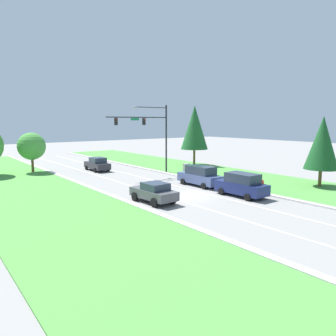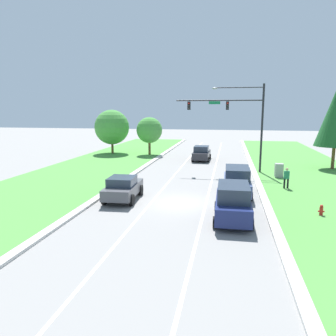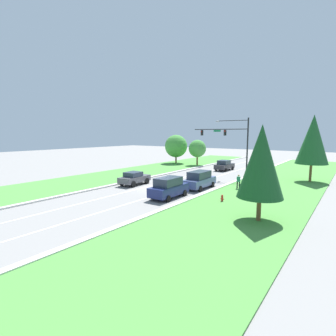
{
  "view_description": "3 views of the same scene",
  "coord_description": "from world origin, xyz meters",
  "px_view_note": "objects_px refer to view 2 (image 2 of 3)",
  "views": [
    {
      "loc": [
        -18.45,
        -21.23,
        6.5
      ],
      "look_at": [
        1.58,
        5.31,
        1.74
      ],
      "focal_mm": 35.0,
      "sensor_mm": 36.0,
      "label": 1
    },
    {
      "loc": [
        3.15,
        -20.69,
        6.09
      ],
      "look_at": [
        -2.09,
        7.4,
        0.97
      ],
      "focal_mm": 35.0,
      "sensor_mm": 36.0,
      "label": 2
    },
    {
      "loc": [
        18.38,
        -23.55,
        6.37
      ],
      "look_at": [
        -1.86,
        4.47,
        1.79
      ],
      "focal_mm": 28.0,
      "sensor_mm": 36.0,
      "label": 3
    }
  ],
  "objects_px": {
    "charcoal_sedan": "(202,153)",
    "oak_far_left_tree": "(112,127)",
    "graphite_sedan": "(123,188)",
    "oak_near_left_tree": "(149,130)",
    "utility_cabinet": "(279,171)",
    "slate_blue_suv": "(237,181)",
    "fire_hydrant": "(321,211)",
    "navy_suv": "(233,202)",
    "traffic_signal_mast": "(238,114)",
    "pedestrian": "(286,177)"
  },
  "relations": [
    {
      "from": "oak_far_left_tree",
      "to": "fire_hydrant",
      "type": "bearing_deg",
      "value": -48.15
    },
    {
      "from": "navy_suv",
      "to": "pedestrian",
      "type": "distance_m",
      "value": 9.02
    },
    {
      "from": "charcoal_sedan",
      "to": "fire_hydrant",
      "type": "bearing_deg",
      "value": -65.77
    },
    {
      "from": "traffic_signal_mast",
      "to": "navy_suv",
      "type": "relative_size",
      "value": 1.8
    },
    {
      "from": "utility_cabinet",
      "to": "oak_near_left_tree",
      "type": "distance_m",
      "value": 19.76
    },
    {
      "from": "slate_blue_suv",
      "to": "charcoal_sedan",
      "type": "bearing_deg",
      "value": 103.28
    },
    {
      "from": "traffic_signal_mast",
      "to": "oak_far_left_tree",
      "type": "height_order",
      "value": "traffic_signal_mast"
    },
    {
      "from": "utility_cabinet",
      "to": "oak_near_left_tree",
      "type": "xyz_separation_m",
      "value": [
        -15.02,
        12.55,
        2.7
      ]
    },
    {
      "from": "navy_suv",
      "to": "fire_hydrant",
      "type": "relative_size",
      "value": 6.73
    },
    {
      "from": "charcoal_sedan",
      "to": "oak_far_left_tree",
      "type": "relative_size",
      "value": 0.76
    },
    {
      "from": "traffic_signal_mast",
      "to": "pedestrian",
      "type": "height_order",
      "value": "traffic_signal_mast"
    },
    {
      "from": "navy_suv",
      "to": "oak_near_left_tree",
      "type": "xyz_separation_m",
      "value": [
        -10.85,
        24.87,
        2.33
      ]
    },
    {
      "from": "navy_suv",
      "to": "oak_near_left_tree",
      "type": "relative_size",
      "value": 0.93
    },
    {
      "from": "charcoal_sedan",
      "to": "slate_blue_suv",
      "type": "relative_size",
      "value": 0.92
    },
    {
      "from": "charcoal_sedan",
      "to": "oak_far_left_tree",
      "type": "xyz_separation_m",
      "value": [
        -12.76,
        3.88,
        2.82
      ]
    },
    {
      "from": "graphite_sedan",
      "to": "utility_cabinet",
      "type": "xyz_separation_m",
      "value": [
        11.49,
        9.5,
        -0.19
      ]
    },
    {
      "from": "graphite_sedan",
      "to": "oak_far_left_tree",
      "type": "height_order",
      "value": "oak_far_left_tree"
    },
    {
      "from": "navy_suv",
      "to": "oak_far_left_tree",
      "type": "bearing_deg",
      "value": 122.07
    },
    {
      "from": "graphite_sedan",
      "to": "traffic_signal_mast",
      "type": "bearing_deg",
      "value": 54.14
    },
    {
      "from": "slate_blue_suv",
      "to": "oak_near_left_tree",
      "type": "relative_size",
      "value": 0.98
    },
    {
      "from": "slate_blue_suv",
      "to": "oak_near_left_tree",
      "type": "xyz_separation_m",
      "value": [
        -11.18,
        19.19,
        2.33
      ]
    },
    {
      "from": "navy_suv",
      "to": "charcoal_sedan",
      "type": "bearing_deg",
      "value": 98.71
    },
    {
      "from": "charcoal_sedan",
      "to": "pedestrian",
      "type": "distance_m",
      "value": 15.49
    },
    {
      "from": "utility_cabinet",
      "to": "slate_blue_suv",
      "type": "bearing_deg",
      "value": -120.04
    },
    {
      "from": "graphite_sedan",
      "to": "slate_blue_suv",
      "type": "relative_size",
      "value": 0.87
    },
    {
      "from": "graphite_sedan",
      "to": "charcoal_sedan",
      "type": "height_order",
      "value": "charcoal_sedan"
    },
    {
      "from": "slate_blue_suv",
      "to": "oak_far_left_tree",
      "type": "bearing_deg",
      "value": 129.7
    },
    {
      "from": "slate_blue_suv",
      "to": "fire_hydrant",
      "type": "distance_m",
      "value": 6.3
    },
    {
      "from": "navy_suv",
      "to": "utility_cabinet",
      "type": "xyz_separation_m",
      "value": [
        4.17,
        12.32,
        -0.37
      ]
    },
    {
      "from": "charcoal_sedan",
      "to": "fire_hydrant",
      "type": "distance_m",
      "value": 21.71
    },
    {
      "from": "navy_suv",
      "to": "fire_hydrant",
      "type": "xyz_separation_m",
      "value": [
        5.04,
        1.54,
        -0.69
      ]
    },
    {
      "from": "traffic_signal_mast",
      "to": "fire_hydrant",
      "type": "bearing_deg",
      "value": -70.5
    },
    {
      "from": "oak_near_left_tree",
      "to": "navy_suv",
      "type": "bearing_deg",
      "value": -66.43
    },
    {
      "from": "traffic_signal_mast",
      "to": "oak_near_left_tree",
      "type": "bearing_deg",
      "value": 137.67
    },
    {
      "from": "fire_hydrant",
      "to": "slate_blue_suv",
      "type": "bearing_deg",
      "value": 138.66
    },
    {
      "from": "pedestrian",
      "to": "oak_far_left_tree",
      "type": "height_order",
      "value": "oak_far_left_tree"
    },
    {
      "from": "pedestrian",
      "to": "slate_blue_suv",
      "type": "bearing_deg",
      "value": 24.95
    },
    {
      "from": "traffic_signal_mast",
      "to": "oak_near_left_tree",
      "type": "xyz_separation_m",
      "value": [
        -11.26,
        10.26,
        -2.29
      ]
    },
    {
      "from": "utility_cabinet",
      "to": "charcoal_sedan",
      "type": "bearing_deg",
      "value": 130.11
    },
    {
      "from": "navy_suv",
      "to": "graphite_sedan",
      "type": "height_order",
      "value": "navy_suv"
    },
    {
      "from": "slate_blue_suv",
      "to": "pedestrian",
      "type": "bearing_deg",
      "value": 31.22
    },
    {
      "from": "graphite_sedan",
      "to": "oak_far_left_tree",
      "type": "bearing_deg",
      "value": 109.09
    },
    {
      "from": "traffic_signal_mast",
      "to": "pedestrian",
      "type": "distance_m",
      "value": 8.91
    },
    {
      "from": "oak_near_left_tree",
      "to": "fire_hydrant",
      "type": "bearing_deg",
      "value": -55.74
    },
    {
      "from": "charcoal_sedan",
      "to": "oak_far_left_tree",
      "type": "distance_m",
      "value": 13.63
    },
    {
      "from": "graphite_sedan",
      "to": "oak_near_left_tree",
      "type": "relative_size",
      "value": 0.85
    },
    {
      "from": "charcoal_sedan",
      "to": "oak_near_left_tree",
      "type": "height_order",
      "value": "oak_near_left_tree"
    },
    {
      "from": "slate_blue_suv",
      "to": "oak_near_left_tree",
      "type": "height_order",
      "value": "oak_near_left_tree"
    },
    {
      "from": "pedestrian",
      "to": "graphite_sedan",
      "type": "bearing_deg",
      "value": 17.7
    },
    {
      "from": "slate_blue_suv",
      "to": "oak_far_left_tree",
      "type": "height_order",
      "value": "oak_far_left_tree"
    }
  ]
}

